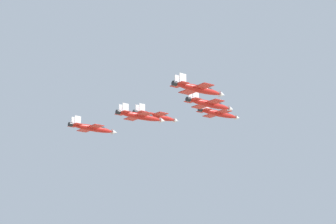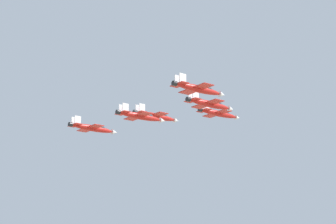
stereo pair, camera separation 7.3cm
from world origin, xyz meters
name	(u,v)px [view 2 (the right image)]	position (x,y,z in m)	size (l,w,h in m)	color
jet_lead	(219,113)	(16.43, -0.25, 135.46)	(18.66, 11.45, 3.92)	red
jet_left_wingman	(156,116)	(1.06, 14.93, 134.80)	(19.48, 11.91, 4.09)	red
jet_right_wingman	(210,104)	(-1.03, -12.97, 132.76)	(19.36, 11.85, 4.07)	red
jet_left_outer	(92,128)	(-14.30, 30.12, 130.79)	(19.49, 11.93, 4.10)	red
jet_right_outer	(198,89)	(-18.50, -25.69, 131.11)	(19.17, 11.78, 4.03)	red
jet_slot_rear	(140,116)	(-16.40, 2.21, 129.07)	(18.50, 11.37, 3.89)	red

